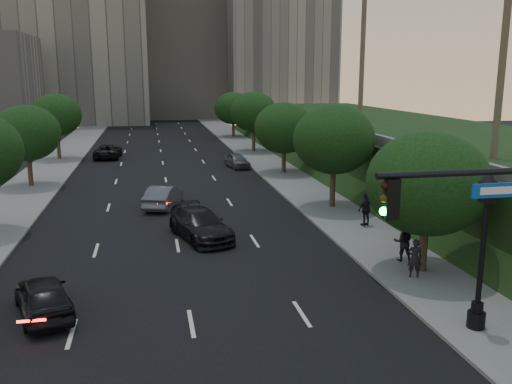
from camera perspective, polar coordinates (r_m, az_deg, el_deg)
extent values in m
cube|color=black|center=(43.45, -9.39, 0.77)|extent=(16.00, 140.00, 0.02)
cube|color=slate|center=(44.90, 3.79, 1.36)|extent=(4.50, 140.00, 0.15)
cube|color=slate|center=(44.37, -22.74, 0.29)|extent=(4.50, 140.00, 0.15)
cube|color=black|center=(47.19, 18.42, 3.66)|extent=(18.00, 90.00, 4.00)
cube|color=slate|center=(43.36, 8.74, 6.57)|extent=(0.35, 90.00, 0.70)
cube|color=gray|center=(105.65, -18.81, 15.65)|extent=(26.00, 20.00, 32.00)
cube|color=#9C998F|center=(114.91, -7.80, 14.34)|extent=(22.00, 18.00, 26.00)
cube|color=gray|center=(111.88, 1.99, 17.07)|extent=(20.00, 22.00, 36.00)
cylinder|color=#38281C|center=(24.61, 17.24, -5.07)|extent=(0.36, 0.36, 2.86)
ellipsoid|color=black|center=(23.99, 17.63, 0.88)|extent=(5.20, 5.20, 4.42)
cylinder|color=#38281C|center=(35.23, 8.07, 0.79)|extent=(0.36, 0.36, 3.21)
ellipsoid|color=black|center=(34.78, 8.22, 5.51)|extent=(5.20, 5.20, 4.42)
cylinder|color=#38281C|center=(47.54, 2.94, 3.63)|extent=(0.36, 0.36, 2.86)
ellipsoid|color=black|center=(47.23, 2.98, 6.75)|extent=(5.20, 5.20, 4.42)
cylinder|color=#38281C|center=(61.08, -0.25, 5.72)|extent=(0.36, 0.36, 3.21)
ellipsoid|color=black|center=(60.82, -0.25, 8.46)|extent=(5.20, 5.20, 4.42)
cylinder|color=#38281C|center=(75.80, -2.41, 6.84)|extent=(0.36, 0.36, 2.86)
ellipsoid|color=black|center=(75.60, -2.43, 8.80)|extent=(5.20, 5.20, 4.42)
cylinder|color=#38281C|center=(45.09, -22.70, 2.31)|extent=(0.36, 0.36, 2.99)
ellipsoid|color=black|center=(44.75, -22.99, 5.74)|extent=(5.00, 5.00, 4.25)
cylinder|color=#38281C|center=(58.72, -20.08, 4.74)|extent=(0.36, 0.36, 3.26)
ellipsoid|color=black|center=(58.45, -20.29, 7.62)|extent=(5.00, 5.00, 4.25)
cylinder|color=#4C4233|center=(32.52, 24.64, 13.77)|extent=(0.40, 0.40, 12.00)
cylinder|color=#4C4233|center=(46.00, 11.19, 15.41)|extent=(0.40, 0.40, 14.50)
cylinder|color=black|center=(13.68, 22.98, 1.95)|extent=(5.40, 0.16, 0.16)
cube|color=black|center=(12.65, 14.09, -0.75)|extent=(0.32, 0.22, 0.95)
sphere|color=black|center=(12.51, 13.42, 0.68)|extent=(0.20, 0.20, 0.20)
sphere|color=#3F2B0A|center=(12.57, 13.36, -0.66)|extent=(0.20, 0.20, 0.20)
sphere|color=#19F24C|center=(12.64, 13.29, -1.98)|extent=(0.20, 0.20, 0.20)
cube|color=#0D4CAF|center=(13.98, 24.18, 0.17)|extent=(1.40, 0.05, 0.35)
cylinder|color=black|center=(20.22, 22.13, -12.53)|extent=(0.60, 0.60, 0.70)
cylinder|color=black|center=(20.03, 22.25, -11.23)|extent=(0.40, 0.40, 0.40)
cylinder|color=black|center=(19.37, 22.71, -5.91)|extent=(0.18, 0.18, 3.60)
cube|color=black|center=(18.86, 23.22, 0.03)|extent=(0.42, 0.42, 0.70)
cone|color=black|center=(18.77, 23.35, 1.52)|extent=(0.64, 0.64, 0.35)
sphere|color=black|center=(18.74, 23.40, 2.12)|extent=(0.14, 0.14, 0.14)
imported|color=black|center=(21.26, -21.47, -10.16)|extent=(2.93, 4.56, 1.45)
imported|color=#525459|center=(35.91, -9.69, -0.46)|extent=(2.87, 4.75, 1.48)
imported|color=black|center=(58.66, -15.31, 4.17)|extent=(2.78, 5.47, 1.48)
imported|color=black|center=(28.84, -5.88, -3.42)|extent=(3.58, 5.70, 1.54)
imported|color=#515558|center=(50.79, -2.02, 3.34)|extent=(2.31, 4.21, 1.36)
imported|color=black|center=(23.84, 16.36, -6.71)|extent=(0.70, 0.57, 1.66)
imported|color=black|center=(25.74, 15.24, -5.08)|extent=(1.05, 0.93, 1.80)
imported|color=black|center=(31.15, 11.52, -1.79)|extent=(1.21, 0.81, 1.91)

